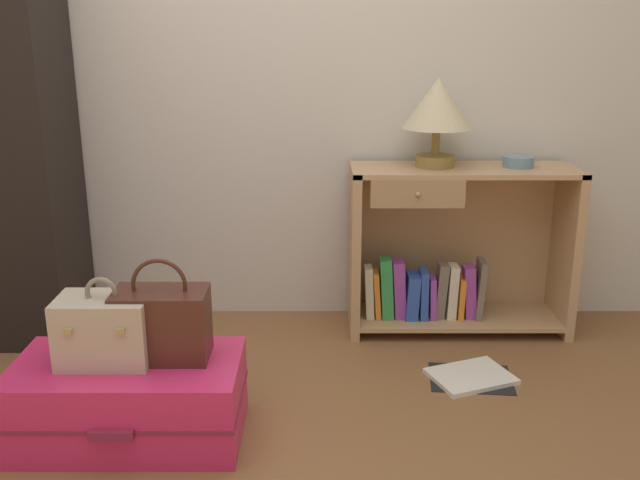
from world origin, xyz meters
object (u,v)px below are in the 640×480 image
open_book_on_floor (472,377)px  table_lamp (439,107)px  suitcase_large (131,400)px  train_case (106,329)px  handbag (163,323)px  bookshelf (452,253)px  bowl (520,162)px

open_book_on_floor → table_lamp: bearing=100.6°
suitcase_large → open_book_on_floor: (1.25, 0.41, -0.13)m
suitcase_large → train_case: 0.26m
suitcase_large → handbag: handbag is taller
train_case → handbag: 0.18m
table_lamp → handbag: size_ratio=1.10×
table_lamp → train_case: (-1.21, -0.93, -0.62)m
bookshelf → suitcase_large: 1.57m
handbag → bowl: bearing=32.6°
suitcase_large → bookshelf: bearing=36.9°
bowl → handbag: size_ratio=0.39×
suitcase_large → handbag: bearing=18.7°
bookshelf → suitcase_large: size_ratio=1.30×
bookshelf → bowl: (0.27, 0.00, 0.42)m
suitcase_large → open_book_on_floor: size_ratio=2.05×
bookshelf → open_book_on_floor: size_ratio=2.66×
bowl → train_case: (-1.58, -0.93, -0.39)m
train_case → handbag: (0.18, 0.03, 0.01)m
train_case → handbag: bearing=10.1°
suitcase_large → open_book_on_floor: 1.32m
suitcase_large → handbag: 0.29m
bowl → train_case: 1.87m
table_lamp → open_book_on_floor: 1.14m
bookshelf → handbag: bearing=-141.5°
table_lamp → train_case: 1.65m
bookshelf → train_case: (-1.30, -0.93, 0.03)m
table_lamp → open_book_on_floor: (0.10, -0.53, -1.01)m
open_book_on_floor → bowl: bearing=62.8°
suitcase_large → train_case: (-0.06, 0.01, 0.25)m
train_case → suitcase_large: bearing=-7.2°
bookshelf → bowl: 0.50m
suitcase_large → open_book_on_floor: suitcase_large is taller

